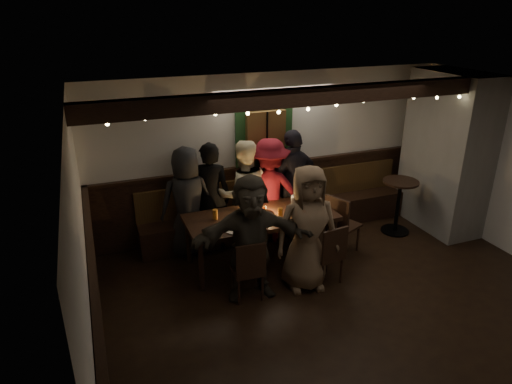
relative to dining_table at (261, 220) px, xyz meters
name	(u,v)px	position (x,y,z in m)	size (l,w,h in m)	color
room	(366,179)	(1.73, 0.02, 0.37)	(6.02, 5.01, 2.62)	black
dining_table	(261,220)	(0.00, 0.00, 0.00)	(2.14, 0.92, 0.93)	black
chair_near_left	(249,267)	(-0.48, -0.80, -0.22)	(0.40, 0.40, 0.85)	black
chair_near_right	(330,252)	(0.66, -0.84, -0.21)	(0.44, 0.44, 0.87)	black
chair_end	(340,221)	(1.22, -0.15, -0.17)	(0.56, 0.56, 0.94)	black
high_top	(399,200)	(2.48, 0.12, -0.12)	(0.57, 0.57, 0.91)	black
person_a	(188,202)	(-0.90, 0.70, 0.14)	(0.82, 0.53, 1.67)	black
person_b	(211,197)	(-0.53, 0.73, 0.15)	(0.62, 0.41, 1.71)	black
person_c	(243,194)	(-0.04, 0.63, 0.16)	(0.83, 0.65, 1.71)	beige
person_d	(269,191)	(0.39, 0.64, 0.14)	(1.09, 0.63, 1.69)	maroon
person_e	(293,184)	(0.82, 0.69, 0.19)	(1.04, 0.43, 1.77)	black
person_f	(251,238)	(-0.41, -0.69, 0.13)	(1.55, 0.49, 1.67)	#373128
person_g	(307,229)	(0.34, -0.77, 0.16)	(0.84, 0.55, 1.72)	brown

